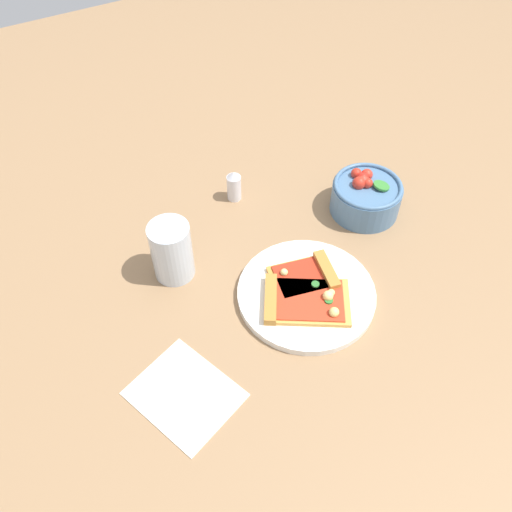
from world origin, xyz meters
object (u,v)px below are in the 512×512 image
at_px(pizza_slice_far, 308,277).
at_px(plate, 306,294).
at_px(soda_glass, 172,252).
at_px(paper_napkin, 185,394).
at_px(salad_bowl, 366,196).
at_px(pizza_slice_near, 303,301).
at_px(pepper_shaker, 232,186).

bearing_deg(pizza_slice_far, plate, -126.87).
distance_m(soda_glass, paper_napkin, 0.25).
bearing_deg(salad_bowl, plate, -150.08).
height_order(pizza_slice_near, salad_bowl, salad_bowl).
bearing_deg(pizza_slice_far, pepper_shaker, 92.78).
bearing_deg(pepper_shaker, salad_bowl, -36.39).
bearing_deg(pepper_shaker, soda_glass, -146.34).
xyz_separation_m(plate, pizza_slice_near, (-0.02, -0.02, 0.01)).
xyz_separation_m(pizza_slice_far, salad_bowl, (0.20, 0.10, 0.02)).
bearing_deg(paper_napkin, soda_glass, 69.47).
height_order(plate, pepper_shaker, pepper_shaker).
bearing_deg(pepper_shaker, pizza_slice_far, -87.22).
bearing_deg(pizza_slice_near, plate, 42.37).
xyz_separation_m(paper_napkin, pepper_shaker, (0.26, 0.35, 0.03)).
bearing_deg(pizza_slice_near, pepper_shaker, 85.65).
relative_size(salad_bowl, pepper_shaker, 2.02).
distance_m(pizza_slice_near, salad_bowl, 0.28).
bearing_deg(pizza_slice_near, paper_napkin, -168.84).
xyz_separation_m(pizza_slice_near, pizza_slice_far, (0.04, 0.04, 0.00)).
relative_size(plate, pizza_slice_near, 1.38).
bearing_deg(plate, salad_bowl, 29.92).
relative_size(pizza_slice_far, paper_napkin, 0.83).
bearing_deg(salad_bowl, pepper_shaker, 143.61).
bearing_deg(plate, soda_glass, 137.25).
height_order(plate, pizza_slice_near, pizza_slice_near).
height_order(plate, salad_bowl, salad_bowl).
xyz_separation_m(salad_bowl, pepper_shaker, (-0.21, 0.16, -0.00)).
height_order(pizza_slice_far, pepper_shaker, pepper_shaker).
distance_m(pizza_slice_near, pizza_slice_far, 0.05).
distance_m(plate, pizza_slice_far, 0.03).
height_order(salad_bowl, soda_glass, soda_glass).
bearing_deg(paper_napkin, plate, 14.01).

